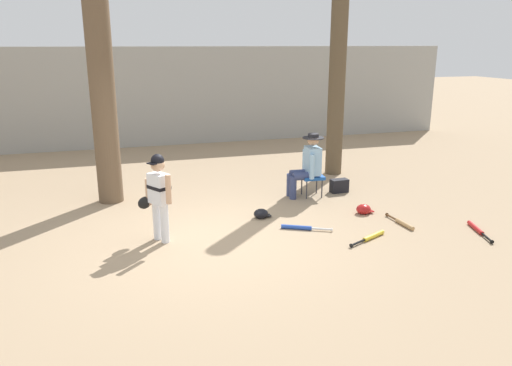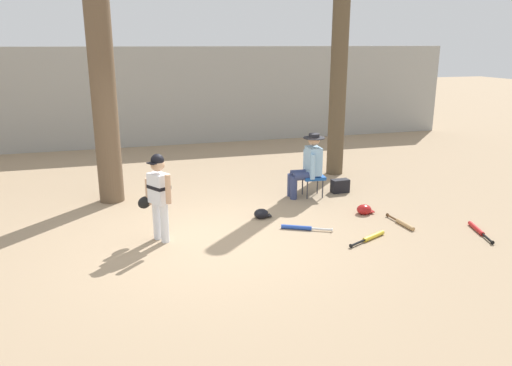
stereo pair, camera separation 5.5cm
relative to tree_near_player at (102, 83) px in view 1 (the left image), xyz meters
name	(u,v)px [view 1 (the left image)]	position (x,y,z in m)	size (l,w,h in m)	color
ground_plane	(210,240)	(1.34, -2.39, -2.14)	(60.00, 60.00, 0.00)	#9E8466
concrete_back_wall	(154,97)	(1.34, 5.07, -0.78)	(18.00, 0.36, 2.72)	#9E9E99
tree_near_player	(102,83)	(0.00, 0.00, 0.00)	(0.74, 0.74, 5.07)	brown
tree_behind_spectator	(337,74)	(4.79, 0.66, 0.03)	(0.53, 0.53, 4.88)	brown
young_ballplayer	(158,192)	(0.65, -2.18, -1.40)	(0.50, 0.52, 1.31)	white
folding_stool	(312,177)	(3.65, -0.79, -1.78)	(0.43, 0.43, 0.41)	#194C9E
seated_spectator	(307,164)	(3.55, -0.78, -1.50)	(0.67, 0.54, 1.20)	navy
handbag_beside_stool	(339,186)	(4.26, -0.72, -2.01)	(0.34, 0.18, 0.26)	black
bat_blue_youth	(300,228)	(2.79, -2.37, -2.11)	(0.74, 0.43, 0.07)	#2347AD
bat_red_barrel	(477,229)	(5.38, -3.24, -2.11)	(0.30, 0.80, 0.07)	red
bat_wood_tan	(403,223)	(4.43, -2.66, -2.11)	(0.09, 0.71, 0.07)	tan
bat_yellow_trainer	(371,237)	(3.65, -3.04, -2.11)	(0.74, 0.40, 0.07)	yellow
batting_helmet_black	(261,214)	(2.36, -1.68, -2.07)	(0.29, 0.22, 0.17)	black
batting_helmet_red	(364,209)	(4.11, -1.98, -2.07)	(0.30, 0.23, 0.17)	#A81919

